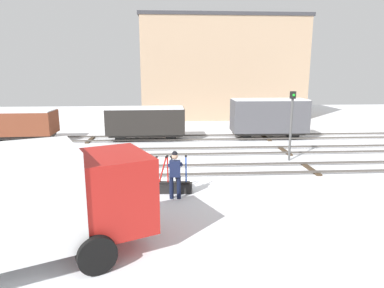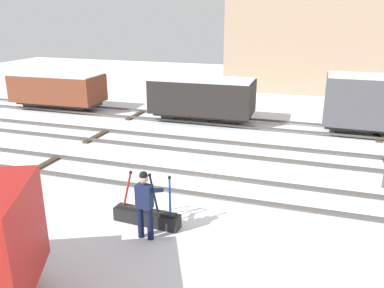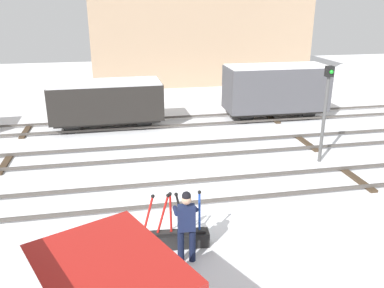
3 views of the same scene
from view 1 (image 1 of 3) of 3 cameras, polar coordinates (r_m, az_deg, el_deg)
The scene contains 14 objects.
ground_plane at distance 15.38m, azimuth -1.38°, elevation -4.75°, with size 60.00×60.00×0.00m, color white.
track_main_line at distance 15.34m, azimuth -1.38°, elevation -4.35°, with size 44.00×1.94×0.18m.
track_siding_near at distance 18.83m, azimuth -1.81°, elevation -1.23°, with size 44.00×1.94×0.18m.
track_siding_far at distance 22.66m, azimuth -2.13°, elevation 1.05°, with size 44.00×1.94×0.18m.
switch_lever_frame at distance 12.84m, azimuth -4.01°, elevation -7.06°, with size 1.82×0.48×1.45m.
rail_worker at distance 12.04m, azimuth -2.87°, elevation -4.70°, with size 0.56×0.69×1.75m.
delivery_truck at distance 8.69m, azimuth -26.19°, elevation -8.50°, with size 5.92×4.26×2.81m.
signal_post at distance 17.66m, azimuth 16.36°, elevation 4.17°, with size 0.24×0.32×3.50m.
apartment_building at distance 34.35m, azimuth 4.85°, elevation 12.57°, with size 15.44×7.11×9.48m.
freight_car_back_track at distance 24.60m, azimuth -27.64°, elevation 3.09°, with size 5.01×2.32×2.01m.
freight_car_far_end at distance 23.36m, azimuth 12.78°, elevation 4.57°, with size 4.98×2.08×2.66m.
freight_car_mid_siding at distance 22.52m, azimuth -7.74°, elevation 3.84°, with size 5.04×2.32×2.16m.
perched_bird_roof_left at distance 33.00m, azimuth 7.95°, elevation 20.87°, with size 0.28×0.19×0.13m.
perched_bird_roof_right at distance 31.62m, azimuth 1.33°, elevation 21.37°, with size 0.28×0.18×0.13m.
Camera 1 is at (-0.56, -14.70, 4.47)m, focal length 31.77 mm.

